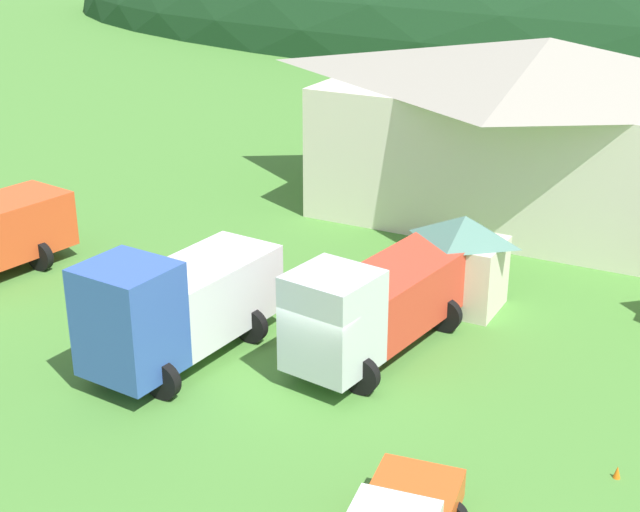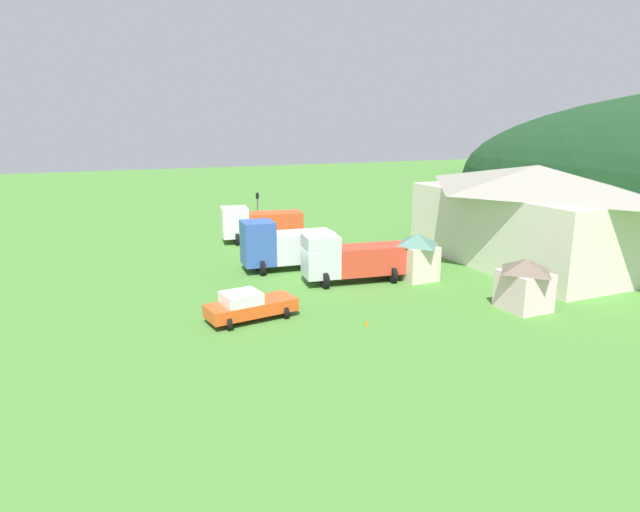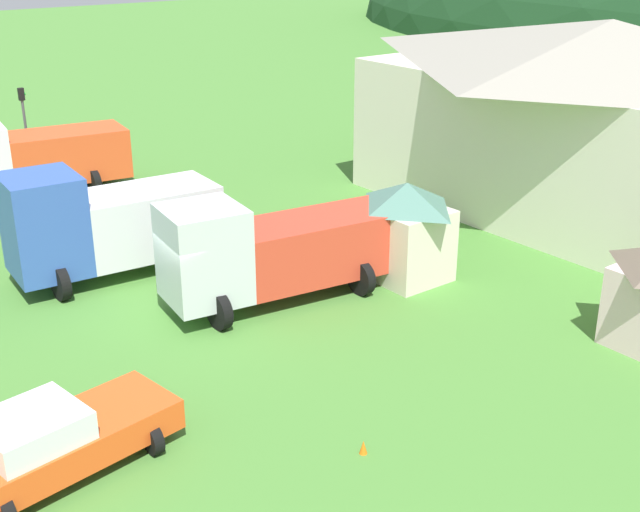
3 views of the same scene
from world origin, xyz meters
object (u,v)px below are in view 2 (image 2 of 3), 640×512
Objects in this scene: play_shed_pink at (525,283)px; heavy_rig_white at (259,223)px; tow_truck_silver at (354,258)px; play_shed_cream at (417,255)px; depot_building at (534,213)px; service_pickup_orange at (249,306)px; box_truck_blue at (283,245)px; traffic_cone_near_pickup at (367,326)px; traffic_light_west at (258,209)px.

heavy_rig_white is (-24.07, -8.56, 0.14)m from play_shed_pink.
play_shed_cream is at bearing 173.75° from tow_truck_silver.
tow_truck_silver is at bearing -144.14° from play_shed_pink.
depot_building is at bearing 146.19° from heavy_rig_white.
play_shed_pink is at bearing 154.65° from service_pickup_orange.
play_shed_pink is 0.40× the size of heavy_rig_white.
box_truck_blue is at bearing -128.30° from play_shed_cream.
depot_building is 28.84× the size of traffic_cone_near_pickup.
play_shed_cream is 8.19m from play_shed_pink.
traffic_light_west reaches higher than play_shed_pink.
depot_building is at bearing 41.44° from traffic_light_west.
box_truck_blue is 10.70× the size of traffic_cone_near_pickup.
tow_truck_silver is at bearing 3.95° from traffic_light_west.
tow_truck_silver reaches higher than service_pickup_orange.
play_shed_pink reaches higher than service_pickup_orange.
play_shed_cream is (0.51, -10.84, -2.20)m from depot_building.
heavy_rig_white is 3.11m from traffic_light_west.
heavy_rig_white is 0.93× the size of tow_truck_silver.
play_shed_cream is 0.40× the size of tow_truck_silver.
box_truck_blue is 5.99m from tow_truck_silver.
play_shed_pink is 25.55m from heavy_rig_white.
play_shed_cream is 4.43m from tow_truck_silver.
traffic_light_west is (-13.02, 2.11, 0.65)m from box_truck_blue.
box_truck_blue is at bearing -179.00° from traffic_cone_near_pickup.
traffic_light_west is (-17.97, -1.24, 0.83)m from tow_truck_silver.
service_pickup_orange is at bearing 64.99° from box_truck_blue.
traffic_cone_near_pickup is (12.69, 0.22, -1.85)m from box_truck_blue.
tow_truck_silver is 12.60× the size of traffic_cone_near_pickup.
tow_truck_silver is 9.74m from service_pickup_orange.
heavy_rig_white is 11.66× the size of traffic_cone_near_pickup.
play_shed_pink is at bearing 82.64° from traffic_cone_near_pickup.
tow_truck_silver is at bearing -104.22° from play_shed_cream.
traffic_cone_near_pickup is at bearing 95.84° from heavy_rig_white.
heavy_rig_white is 20.57m from service_pickup_orange.
service_pickup_orange is 8.05× the size of traffic_cone_near_pickup.
traffic_light_west is at bearing -97.46° from heavy_rig_white.
depot_building is 3.58× the size of service_pickup_orange.
traffic_cone_near_pickup is at bearing -97.36° from play_shed_pink.
play_shed_pink is at bearing 129.91° from box_truck_blue.
play_shed_cream is at bearing 146.37° from box_truck_blue.
tow_truck_silver reaches higher than heavy_rig_white.
traffic_light_west is (-22.34, 7.43, 1.68)m from service_pickup_orange.
box_truck_blue is 1.33× the size of service_pickup_orange.
box_truck_blue is at bearing -9.22° from traffic_light_west.
traffic_light_west reaches higher than tow_truck_silver.
traffic_light_west reaches higher than service_pickup_orange.
play_shed_cream is 1.06× the size of play_shed_pink.
service_pickup_orange is at bearing -106.92° from play_shed_pink.
play_shed_pink is 4.70× the size of traffic_cone_near_pickup.
play_shed_cream is 19.87m from traffic_light_west.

